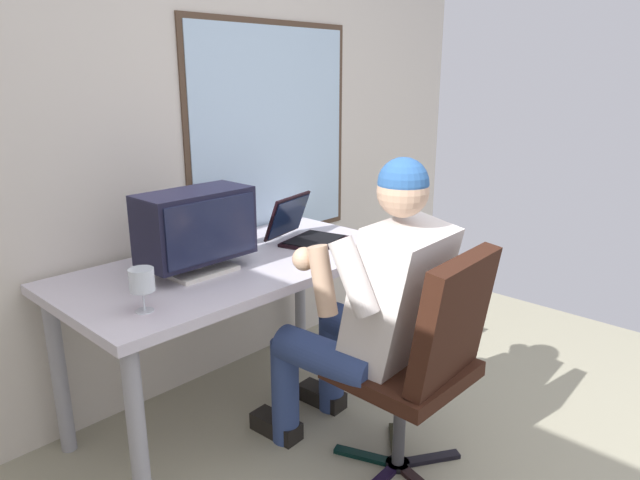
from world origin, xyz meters
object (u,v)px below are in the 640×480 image
(office_chair, at_px, (426,353))
(laptop, at_px, (302,229))
(wine_glass, at_px, (142,282))
(desk_speaker, at_px, (237,226))
(person_seated, at_px, (370,307))
(crt_monitor, at_px, (196,227))
(desk, at_px, (238,281))

(office_chair, xyz_separation_m, laptop, (0.24, 0.89, 0.27))
(office_chair, xyz_separation_m, wine_glass, (-0.76, 0.67, 0.32))
(office_chair, bearing_deg, laptop, 74.98)
(laptop, bearing_deg, desk_speaker, 149.69)
(person_seated, bearing_deg, laptop, 68.15)
(desk_speaker, bearing_deg, laptop, -30.31)
(person_seated, bearing_deg, desk_speaker, 91.50)
(office_chair, bearing_deg, person_seated, 93.33)
(crt_monitor, relative_size, laptop, 1.25)
(laptop, bearing_deg, crt_monitor, -178.95)
(crt_monitor, xyz_separation_m, wine_glass, (-0.37, -0.21, -0.09))
(office_chair, height_order, wine_glass, office_chair)
(crt_monitor, bearing_deg, person_seated, -59.39)
(laptop, height_order, desk_speaker, laptop)
(person_seated, bearing_deg, crt_monitor, 120.61)
(laptop, bearing_deg, wine_glass, -167.56)
(desk, height_order, crt_monitor, crt_monitor)
(desk, relative_size, desk_speaker, 7.94)
(person_seated, height_order, crt_monitor, person_seated)
(crt_monitor, height_order, desk_speaker, crt_monitor)
(office_chair, height_order, laptop, laptop)
(person_seated, bearing_deg, wine_glass, 150.73)
(crt_monitor, bearing_deg, laptop, 1.05)
(office_chair, distance_m, wine_glass, 1.06)
(office_chair, relative_size, crt_monitor, 2.03)
(desk, distance_m, wine_glass, 0.64)
(crt_monitor, distance_m, desk_speaker, 0.40)
(wine_glass, bearing_deg, crt_monitor, 29.23)
(person_seated, xyz_separation_m, crt_monitor, (-0.37, 0.62, 0.29))
(desk, bearing_deg, desk_speaker, 49.74)
(laptop, relative_size, desk_speaker, 1.93)
(person_seated, height_order, laptop, person_seated)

